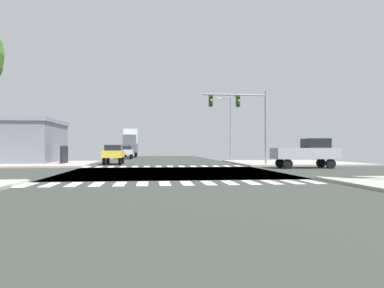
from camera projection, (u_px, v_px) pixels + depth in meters
ground at (172, 173)px, 23.39m from camera, size 90.00×90.00×0.05m
sidewalk_corner_ne at (291, 163)px, 36.78m from camera, size 12.00×12.00×0.14m
sidewalk_corner_nw at (29, 164)px, 33.84m from camera, size 12.00×12.00×0.14m
crosswalk_near at (176, 183)px, 16.11m from camera, size 13.50×2.00×0.01m
crosswalk_far at (164, 166)px, 30.61m from camera, size 13.50×2.00×0.01m
traffic_signal_mast at (242, 111)px, 31.20m from camera, size 5.73×0.55×6.67m
street_lamp at (228, 123)px, 41.24m from camera, size 1.78×0.32×7.49m
pickup_nearside_1 at (307, 152)px, 28.11m from camera, size 5.10×2.00×2.35m
box_truck_farside_1 at (130, 142)px, 61.40m from camera, size 2.40×7.20×4.85m
sedan_crossing_1 at (126, 151)px, 51.22m from camera, size 1.80×4.30×1.88m
sedan_leading_3 at (114, 153)px, 34.41m from camera, size 1.80×4.30×1.88m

